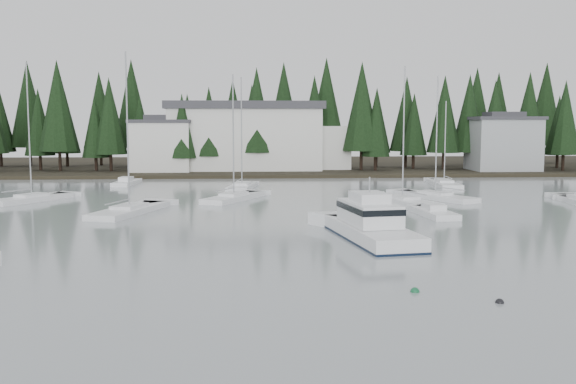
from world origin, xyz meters
name	(u,v)px	position (x,y,z in m)	size (l,w,h in m)	color
ground	(367,340)	(0.00, 0.00, 0.00)	(260.00, 260.00, 0.00)	#8E9799
far_shore_land	(273,166)	(0.00, 97.00, 0.00)	(240.00, 54.00, 1.00)	black
conifer_treeline	(275,171)	(0.00, 86.00, 0.00)	(200.00, 22.00, 20.00)	black
house_west	(162,145)	(-18.00, 79.00, 4.65)	(9.54, 7.42, 8.75)	silver
house_east_a	(503,143)	(36.00, 78.00, 4.90)	(10.60, 8.48, 9.25)	#999EA0
harbor_inn	(258,137)	(-2.96, 82.34, 5.78)	(29.50, 11.50, 10.90)	silver
cabin_cruiser_center	(371,228)	(3.97, 20.38, 0.73)	(5.21, 11.70, 4.85)	white
sailboat_1	(32,200)	(-26.34, 43.78, 0.09)	(6.61, 9.01, 14.44)	white
sailboat_2	(242,188)	(-5.22, 55.30, 0.09)	(3.79, 8.55, 13.92)	white
sailboat_5	(435,198)	(15.14, 43.56, 0.07)	(7.00, 10.30, 13.27)	white
sailboat_6	(130,212)	(-14.78, 34.29, 0.07)	(5.79, 10.98, 14.51)	white
sailboat_7	(234,199)	(-5.90, 43.78, 0.07)	(6.64, 9.85, 13.36)	white
sailboat_8	(402,203)	(10.79, 39.92, 0.07)	(5.77, 10.81, 13.91)	white
sailboat_10	(444,185)	(20.48, 57.98, 0.05)	(3.43, 10.39, 11.24)	white
runabout_1	(434,214)	(11.42, 31.19, 0.13)	(2.76, 6.92, 1.42)	white
runabout_3	(126,184)	(-20.25, 61.43, 0.13)	(2.81, 6.71, 1.42)	white
mooring_buoy_green	(415,292)	(3.44, 6.53, 0.00)	(0.43, 0.43, 0.43)	#145933
mooring_buoy_dark	(500,303)	(6.65, 4.50, 0.00)	(0.38, 0.38, 0.38)	black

